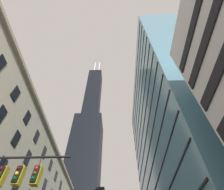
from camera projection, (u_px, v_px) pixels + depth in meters
dark_skyscraper at (83, 170)px, 107.98m from camera, size 29.75×29.75×194.75m
glass_office_midrise at (184, 139)px, 43.83m from camera, size 19.92×45.82×56.58m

